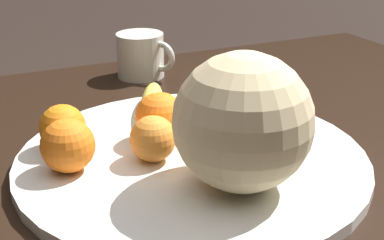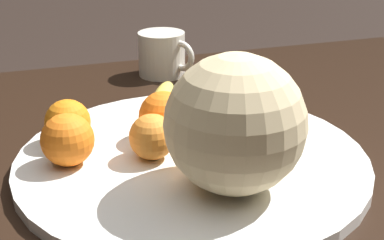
{
  "view_description": "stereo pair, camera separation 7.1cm",
  "coord_description": "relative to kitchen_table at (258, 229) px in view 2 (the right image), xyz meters",
  "views": [
    {
      "loc": [
        -0.35,
        -0.53,
        1.04
      ],
      "look_at": [
        -0.08,
        0.06,
        0.77
      ],
      "focal_mm": 50.0,
      "sensor_mm": 36.0,
      "label": 1
    },
    {
      "loc": [
        -0.28,
        -0.56,
        1.04
      ],
      "look_at": [
        -0.08,
        0.06,
        0.77
      ],
      "focal_mm": 50.0,
      "sensor_mm": 36.0,
      "label": 2
    }
  ],
  "objects": [
    {
      "name": "orange_back_left",
      "position": [
        -0.24,
        0.08,
        0.14
      ],
      "size": [
        0.07,
        0.07,
        0.07
      ],
      "color": "orange",
      "rests_on": "fruit_bowl"
    },
    {
      "name": "ceramic_mug",
      "position": [
        -0.01,
        0.45,
        0.13
      ],
      "size": [
        0.1,
        0.12,
        0.09
      ],
      "rotation": [
        0.0,
        0.0,
        5.31
      ],
      "color": "beige",
      "rests_on": "kitchen_table"
    },
    {
      "name": "kitchen_table",
      "position": [
        0.0,
        0.0,
        0.0
      ],
      "size": [
        1.22,
        1.13,
        0.7
      ],
      "color": "black",
      "rests_on": "ground_plane"
    },
    {
      "name": "orange_front_right",
      "position": [
        -0.23,
        0.14,
        0.14
      ],
      "size": [
        0.06,
        0.06,
        0.06
      ],
      "color": "orange",
      "rests_on": "fruit_bowl"
    },
    {
      "name": "banana_bunch",
      "position": [
        -0.03,
        0.18,
        0.12
      ],
      "size": [
        0.22,
        0.22,
        0.04
      ],
      "rotation": [
        0.0,
        0.0,
        7.2
      ],
      "color": "brown",
      "rests_on": "fruit_bowl"
    },
    {
      "name": "fruit_bowl",
      "position": [
        -0.08,
        0.06,
        0.1
      ],
      "size": [
        0.48,
        0.48,
        0.02
      ],
      "color": "white",
      "rests_on": "kitchen_table"
    },
    {
      "name": "orange_mid_center",
      "position": [
        -0.1,
        0.11,
        0.14
      ],
      "size": [
        0.07,
        0.07,
        0.07
      ],
      "color": "orange",
      "rests_on": "fruit_bowl"
    },
    {
      "name": "orange_front_left",
      "position": [
        -0.13,
        0.06,
        0.13
      ],
      "size": [
        0.06,
        0.06,
        0.06
      ],
      "color": "orange",
      "rests_on": "fruit_bowl"
    },
    {
      "name": "melon",
      "position": [
        -0.06,
        -0.04,
        0.19
      ],
      "size": [
        0.17,
        0.17,
        0.17
      ],
      "color": "beige",
      "rests_on": "fruit_bowl"
    }
  ]
}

